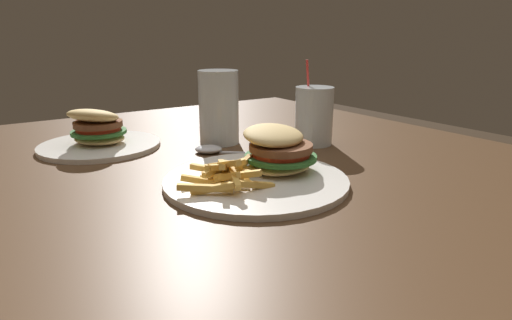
{
  "coord_description": "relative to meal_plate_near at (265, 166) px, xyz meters",
  "views": [
    {
      "loc": [
        -0.35,
        -0.68,
        0.97
      ],
      "look_at": [
        0.02,
        -0.13,
        0.78
      ],
      "focal_mm": 30.0,
      "sensor_mm": 36.0,
      "label": 1
    }
  ],
  "objects": [
    {
      "name": "spoon",
      "position": [
        0.01,
        0.2,
        -0.02
      ],
      "size": [
        0.15,
        0.13,
        0.02
      ],
      "rotation": [
        0.0,
        0.0,
        2.46
      ],
      "color": "silver",
      "rests_on": "dining_table"
    },
    {
      "name": "beer_glass",
      "position": [
        0.06,
        0.26,
        0.05
      ],
      "size": [
        0.09,
        0.09,
        0.16
      ],
      "color": "silver",
      "rests_on": "dining_table"
    },
    {
      "name": "juice_glass",
      "position": [
        0.23,
        0.14,
        0.03
      ],
      "size": [
        0.08,
        0.08,
        0.18
      ],
      "color": "silver",
      "rests_on": "dining_table"
    },
    {
      "name": "meal_plate_far",
      "position": [
        -0.17,
        0.37,
        0.0
      ],
      "size": [
        0.25,
        0.25,
        0.1
      ],
      "color": "white",
      "rests_on": "dining_table"
    },
    {
      "name": "meal_plate_near",
      "position": [
        0.0,
        0.0,
        0.0
      ],
      "size": [
        0.3,
        0.3,
        0.09
      ],
      "color": "white",
      "rests_on": "dining_table"
    },
    {
      "name": "dining_table",
      "position": [
        -0.04,
        0.13,
        -0.1
      ],
      "size": [
        1.26,
        1.26,
        0.74
      ],
      "color": "#4C331E",
      "rests_on": "ground_plane"
    }
  ]
}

